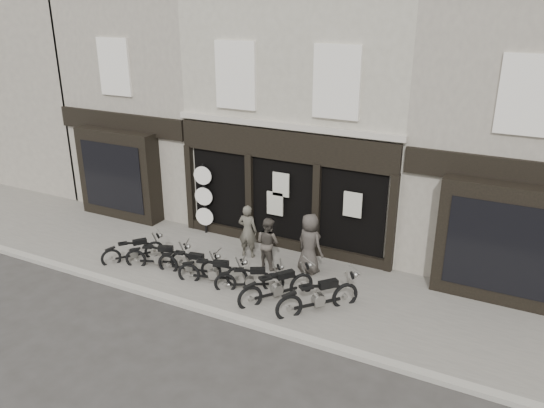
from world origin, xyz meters
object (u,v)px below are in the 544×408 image
at_px(motorcycle_3, 214,274).
at_px(motorcycle_6, 319,299).
at_px(motorcycle_0, 134,252).
at_px(advert_sign_post, 204,202).
at_px(motorcycle_2, 190,266).
at_px(man_right, 310,244).
at_px(motorcycle_4, 250,281).
at_px(man_centre, 268,243).
at_px(motorcycle_1, 159,258).
at_px(man_left, 248,231).
at_px(motorcycle_5, 277,289).

xyz_separation_m(motorcycle_3, motorcycle_6, (3.15, -0.00, 0.05)).
bearing_deg(motorcycle_0, advert_sign_post, 21.14).
bearing_deg(motorcycle_2, man_right, 19.03).
relative_size(motorcycle_4, man_centre, 1.12).
bearing_deg(man_centre, motorcycle_3, 73.79).
bearing_deg(motorcycle_1, motorcycle_0, 157.54).
height_order(motorcycle_3, motorcycle_6, motorcycle_6).
distance_m(motorcycle_1, motorcycle_4, 3.04).
height_order(motorcycle_6, man_right, man_right).
xyz_separation_m(man_left, advert_sign_post, (-2.14, 0.86, 0.29)).
bearing_deg(motorcycle_3, motorcycle_1, 160.33).
bearing_deg(motorcycle_0, man_right, -33.00).
bearing_deg(motorcycle_6, man_centre, 97.41).
xyz_separation_m(motorcycle_3, motorcycle_5, (1.98, 0.00, 0.04)).
height_order(motorcycle_1, man_left, man_left).
relative_size(motorcycle_3, man_left, 1.18).
distance_m(motorcycle_3, motorcycle_5, 1.98).
xyz_separation_m(motorcycle_6, man_centre, (-2.23, 1.51, 0.46)).
bearing_deg(motorcycle_4, motorcycle_5, -37.56).
distance_m(motorcycle_0, motorcycle_5, 4.89).
relative_size(motorcycle_0, man_centre, 1.04).
distance_m(motorcycle_1, man_left, 2.74).
bearing_deg(motorcycle_0, motorcycle_1, -52.12).
xyz_separation_m(motorcycle_1, man_centre, (2.86, 1.44, 0.51)).
distance_m(motorcycle_1, advert_sign_post, 2.81).
bearing_deg(motorcycle_6, motorcycle_5, 131.39).
distance_m(motorcycle_2, man_right, 3.49).
distance_m(motorcycle_4, motorcycle_6, 2.06).
height_order(motorcycle_1, motorcycle_4, motorcycle_1).
height_order(motorcycle_6, advert_sign_post, advert_sign_post).
relative_size(motorcycle_4, motorcycle_6, 0.92).
distance_m(motorcycle_1, motorcycle_5, 3.92).
bearing_deg(man_centre, man_left, -7.12).
bearing_deg(motorcycle_4, motorcycle_3, 157.72).
bearing_deg(man_left, motorcycle_2, 57.53).
relative_size(motorcycle_6, man_right, 1.06).
relative_size(motorcycle_0, motorcycle_4, 0.92).
bearing_deg(motorcycle_5, motorcycle_2, 124.22).
relative_size(motorcycle_2, motorcycle_5, 1.04).
height_order(man_right, advert_sign_post, advert_sign_post).
bearing_deg(advert_sign_post, man_right, -23.68).
distance_m(motorcycle_5, motorcycle_6, 1.17).
bearing_deg(motorcycle_6, motorcycle_1, 130.71).
bearing_deg(motorcycle_2, man_left, 52.29).
relative_size(motorcycle_0, motorcycle_5, 0.85).
distance_m(motorcycle_0, man_centre, 4.13).
relative_size(motorcycle_2, motorcycle_6, 1.05).
relative_size(motorcycle_5, man_left, 1.14).
xyz_separation_m(motorcycle_1, motorcycle_4, (3.04, 0.07, -0.02)).
relative_size(motorcycle_0, motorcycle_6, 0.85).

